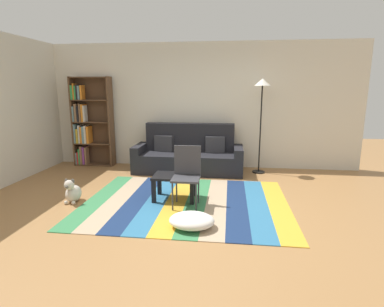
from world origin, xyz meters
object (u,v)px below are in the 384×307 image
coffee_table (175,180)px  folding_chair (187,171)px  bookshelf (88,124)px  couch (189,156)px  standing_lamp (262,95)px  pouf (192,221)px  dog (73,192)px  tv_remote (181,175)px

coffee_table → folding_chair: size_ratio=0.75×
bookshelf → folding_chair: 3.42m
couch → standing_lamp: bearing=2.8°
pouf → dog: size_ratio=1.45×
pouf → couch: bearing=98.5°
bookshelf → dog: bookshelf is taller
bookshelf → dog: 2.57m
bookshelf → standing_lamp: bookshelf is taller
coffee_table → standing_lamp: standing_lamp is taller
bookshelf → coffee_table: bookshelf is taller
bookshelf → pouf: (2.74, -3.00, -0.84)m
coffee_table → couch: bearing=90.5°
dog → standing_lamp: standing_lamp is taller
dog → folding_chair: folding_chair is taller
standing_lamp → tv_remote: (-1.35, -1.81, -1.19)m
coffee_table → bookshelf: bearing=139.4°
standing_lamp → couch: bearing=-177.2°
pouf → folding_chair: 0.90m
dog → tv_remote: bearing=10.1°
pouf → dog: (-1.94, 0.68, 0.06)m
couch → standing_lamp: size_ratio=1.17×
coffee_table → pouf: size_ratio=1.17×
tv_remote → coffee_table: bearing=152.5°
standing_lamp → bookshelf: bearing=176.8°
couch → bookshelf: bearing=173.0°
couch → coffee_table: size_ratio=3.37×
bookshelf → dog: bearing=-71.0°
dog → couch: bearing=52.9°
coffee_table → dog: 1.59m
pouf → coffee_table: bearing=111.6°
couch → bookshelf: size_ratio=1.14×
dog → tv_remote: (1.66, 0.30, 0.25)m
dog → folding_chair: (1.77, 0.09, 0.37)m
pouf → folding_chair: size_ratio=0.64×
standing_lamp → tv_remote: size_ratio=12.82×
coffee_table → pouf: (0.39, -0.99, -0.22)m
couch → bookshelf: 2.43m
couch → standing_lamp: 1.95m
couch → dog: couch is taller
dog → standing_lamp: (3.01, 2.10, 1.45)m
bookshelf → tv_remote: 3.22m
standing_lamp → folding_chair: standing_lamp is taller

